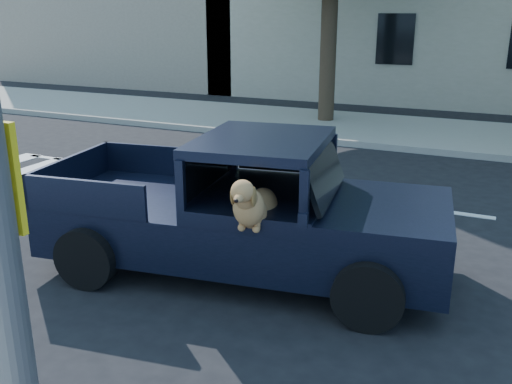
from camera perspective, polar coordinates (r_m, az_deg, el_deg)
ground at (r=6.51m, az=14.16°, el=-11.07°), size 120.00×120.00×0.00m
far_sidewalk at (r=15.20m, az=21.01°, el=5.11°), size 60.00×4.00×0.15m
pickup_truck at (r=6.91m, az=-1.90°, el=-3.53°), size 4.96×2.65×1.70m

